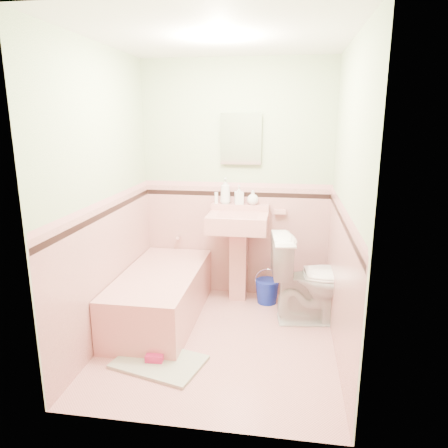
# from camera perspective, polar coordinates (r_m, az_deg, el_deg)

# --- Properties ---
(floor) EXTENTS (2.20, 2.20, 0.00)m
(floor) POSITION_cam_1_polar(r_m,az_deg,el_deg) (3.87, -0.59, -15.45)
(floor) COLOR tan
(floor) RESTS_ON ground
(ceiling) EXTENTS (2.20, 2.20, 0.00)m
(ceiling) POSITION_cam_1_polar(r_m,az_deg,el_deg) (3.41, -0.71, 24.12)
(ceiling) COLOR white
(ceiling) RESTS_ON ground
(wall_back) EXTENTS (2.50, 0.00, 2.50)m
(wall_back) POSITION_cam_1_polar(r_m,az_deg,el_deg) (4.50, 1.68, 5.73)
(wall_back) COLOR beige
(wall_back) RESTS_ON ground
(wall_front) EXTENTS (2.50, 0.00, 2.50)m
(wall_front) POSITION_cam_1_polar(r_m,az_deg,el_deg) (2.38, -5.04, -2.07)
(wall_front) COLOR beige
(wall_front) RESTS_ON ground
(wall_left) EXTENTS (0.00, 2.50, 2.50)m
(wall_left) POSITION_cam_1_polar(r_m,az_deg,el_deg) (3.72, -16.05, 3.38)
(wall_left) COLOR beige
(wall_left) RESTS_ON ground
(wall_right) EXTENTS (0.00, 2.50, 2.50)m
(wall_right) POSITION_cam_1_polar(r_m,az_deg,el_deg) (3.41, 16.20, 2.42)
(wall_right) COLOR beige
(wall_right) RESTS_ON ground
(wainscot_back) EXTENTS (2.00, 0.00, 2.00)m
(wainscot_back) POSITION_cam_1_polar(r_m,az_deg,el_deg) (4.63, 1.61, -2.28)
(wainscot_back) COLOR #D1938C
(wainscot_back) RESTS_ON ground
(wainscot_front) EXTENTS (2.00, 0.00, 2.00)m
(wainscot_front) POSITION_cam_1_polar(r_m,az_deg,el_deg) (2.64, -4.66, -15.65)
(wainscot_front) COLOR #D1938C
(wainscot_front) RESTS_ON ground
(wainscot_left) EXTENTS (0.00, 2.20, 2.20)m
(wainscot_left) POSITION_cam_1_polar(r_m,az_deg,el_deg) (3.88, -15.23, -6.07)
(wainscot_left) COLOR #D1938C
(wainscot_left) RESTS_ON ground
(wainscot_right) EXTENTS (0.00, 2.20, 2.20)m
(wainscot_right) POSITION_cam_1_polar(r_m,az_deg,el_deg) (3.59, 15.29, -7.78)
(wainscot_right) COLOR #D1938C
(wainscot_right) RESTS_ON ground
(accent_back) EXTENTS (2.00, 0.00, 2.00)m
(accent_back) POSITION_cam_1_polar(r_m,az_deg,el_deg) (4.50, 1.64, 4.06)
(accent_back) COLOR black
(accent_back) RESTS_ON ground
(accent_front) EXTENTS (2.00, 0.00, 2.00)m
(accent_front) POSITION_cam_1_polar(r_m,az_deg,el_deg) (2.43, -4.88, -4.89)
(accent_front) COLOR black
(accent_front) RESTS_ON ground
(accent_left) EXTENTS (0.00, 2.20, 2.20)m
(accent_left) POSITION_cam_1_polar(r_m,az_deg,el_deg) (3.74, -15.66, 1.42)
(accent_left) COLOR black
(accent_left) RESTS_ON ground
(accent_right) EXTENTS (0.00, 2.20, 2.20)m
(accent_right) POSITION_cam_1_polar(r_m,az_deg,el_deg) (3.43, 15.75, 0.30)
(accent_right) COLOR black
(accent_right) RESTS_ON ground
(cap_back) EXTENTS (2.00, 0.00, 2.00)m
(cap_back) POSITION_cam_1_polar(r_m,az_deg,el_deg) (4.48, 1.65, 5.32)
(cap_back) COLOR #CF8C8B
(cap_back) RESTS_ON ground
(cap_front) EXTENTS (2.00, 0.00, 2.00)m
(cap_front) POSITION_cam_1_polar(r_m,az_deg,el_deg) (2.40, -4.93, -2.63)
(cap_front) COLOR #CF8C8B
(cap_front) RESTS_ON ground
(cap_left) EXTENTS (0.00, 2.20, 2.20)m
(cap_left) POSITION_cam_1_polar(r_m,az_deg,el_deg) (3.72, -15.77, 2.93)
(cap_left) COLOR #CF8C8B
(cap_left) RESTS_ON ground
(cap_right) EXTENTS (0.00, 2.20, 2.20)m
(cap_right) POSITION_cam_1_polar(r_m,az_deg,el_deg) (3.41, 15.86, 1.94)
(cap_right) COLOR #CF8C8B
(cap_right) RESTS_ON ground
(bathtub) EXTENTS (0.70, 1.50, 0.45)m
(bathtub) POSITION_cam_1_polar(r_m,az_deg,el_deg) (4.19, -8.50, -9.73)
(bathtub) COLOR tan
(bathtub) RESTS_ON floor
(tub_faucet) EXTENTS (0.04, 0.12, 0.04)m
(tub_faucet) POSITION_cam_1_polar(r_m,az_deg,el_deg) (4.70, -6.09, -1.71)
(tub_faucet) COLOR silver
(tub_faucet) RESTS_ON wall_back
(sink) EXTENTS (0.61, 0.50, 0.96)m
(sink) POSITION_cam_1_polar(r_m,az_deg,el_deg) (4.44, 1.86, -4.64)
(sink) COLOR tan
(sink) RESTS_ON floor
(sink_faucet) EXTENTS (0.02, 0.02, 0.10)m
(sink_faucet) POSITION_cam_1_polar(r_m,az_deg,el_deg) (4.45, 2.13, 1.70)
(sink_faucet) COLOR silver
(sink_faucet) RESTS_ON sink
(medicine_cabinet) EXTENTS (0.38, 0.04, 0.47)m
(medicine_cabinet) POSITION_cam_1_polar(r_m,az_deg,el_deg) (4.42, 2.33, 11.44)
(medicine_cabinet) COLOR white
(medicine_cabinet) RESTS_ON wall_back
(soap_dish) EXTENTS (0.12, 0.07, 0.04)m
(soap_dish) POSITION_cam_1_polar(r_m,az_deg,el_deg) (4.48, 7.57, 1.67)
(soap_dish) COLOR tan
(soap_dish) RESTS_ON wall_back
(soap_bottle_left) EXTENTS (0.11, 0.11, 0.27)m
(soap_bottle_left) POSITION_cam_1_polar(r_m,az_deg,el_deg) (4.47, 0.19, 4.51)
(soap_bottle_left) COLOR #B2B2B2
(soap_bottle_left) RESTS_ON sink
(soap_bottle_mid) EXTENTS (0.11, 0.11, 0.20)m
(soap_bottle_mid) POSITION_cam_1_polar(r_m,az_deg,el_deg) (4.45, 2.05, 3.96)
(soap_bottle_mid) COLOR #B2B2B2
(soap_bottle_mid) RESTS_ON sink
(soap_bottle_right) EXTENTS (0.15, 0.15, 0.15)m
(soap_bottle_right) POSITION_cam_1_polar(r_m,az_deg,el_deg) (4.44, 3.92, 3.61)
(soap_bottle_right) COLOR #B2B2B2
(soap_bottle_right) RESTS_ON sink
(tube) EXTENTS (0.05, 0.05, 0.12)m
(tube) POSITION_cam_1_polar(r_m,az_deg,el_deg) (4.50, -1.05, 3.57)
(tube) COLOR white
(tube) RESTS_ON sink
(toilet) EXTENTS (0.89, 0.58, 0.86)m
(toilet) POSITION_cam_1_polar(r_m,az_deg,el_deg) (4.12, 12.29, -7.25)
(toilet) COLOR white
(toilet) RESTS_ON floor
(bucket) EXTENTS (0.30, 0.30, 0.25)m
(bucket) POSITION_cam_1_polar(r_m,az_deg,el_deg) (4.54, 5.84, -9.05)
(bucket) COLOR navy
(bucket) RESTS_ON floor
(bath_mat) EXTENTS (0.78, 0.62, 0.03)m
(bath_mat) POSITION_cam_1_polar(r_m,az_deg,el_deg) (3.59, -8.74, -17.96)
(bath_mat) COLOR #949E84
(bath_mat) RESTS_ON floor
(shoe) EXTENTS (0.14, 0.07, 0.06)m
(shoe) POSITION_cam_1_polar(r_m,az_deg,el_deg) (3.56, -9.42, -17.49)
(shoe) COLOR #BF1E59
(shoe) RESTS_ON bath_mat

